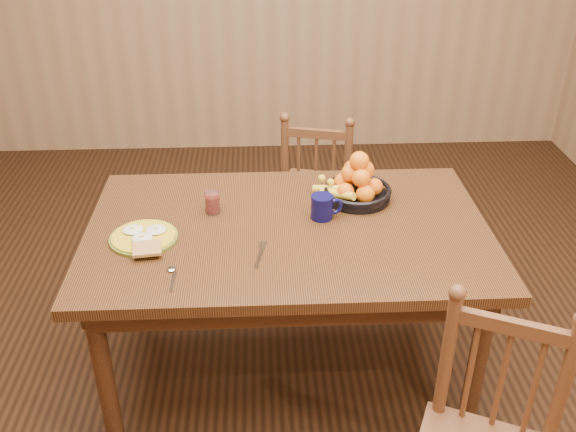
{
  "coord_description": "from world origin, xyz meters",
  "views": [
    {
      "loc": [
        -0.1,
        -2.19,
        2.07
      ],
      "look_at": [
        0.0,
        0.0,
        0.8
      ],
      "focal_mm": 40.0,
      "sensor_mm": 36.0,
      "label": 1
    }
  ],
  "objects_px": {
    "breakfast_plate": "(144,237)",
    "coffee_mug": "(323,207)",
    "chair_far": "(319,189)",
    "fruit_bowl": "(356,185)",
    "dining_table": "(288,245)"
  },
  "relations": [
    {
      "from": "chair_far",
      "to": "breakfast_plate",
      "type": "bearing_deg",
      "value": 66.31
    },
    {
      "from": "chair_far",
      "to": "fruit_bowl",
      "type": "relative_size",
      "value": 2.73
    },
    {
      "from": "coffee_mug",
      "to": "fruit_bowl",
      "type": "height_order",
      "value": "fruit_bowl"
    },
    {
      "from": "breakfast_plate",
      "to": "coffee_mug",
      "type": "distance_m",
      "value": 0.72
    },
    {
      "from": "chair_far",
      "to": "fruit_bowl",
      "type": "xyz_separation_m",
      "value": [
        0.09,
        -0.71,
        0.39
      ]
    },
    {
      "from": "dining_table",
      "to": "breakfast_plate",
      "type": "height_order",
      "value": "breakfast_plate"
    },
    {
      "from": "coffee_mug",
      "to": "dining_table",
      "type": "bearing_deg",
      "value": -155.36
    },
    {
      "from": "dining_table",
      "to": "coffee_mug",
      "type": "xyz_separation_m",
      "value": [
        0.15,
        0.07,
        0.14
      ]
    },
    {
      "from": "chair_far",
      "to": "fruit_bowl",
      "type": "bearing_deg",
      "value": 111.09
    },
    {
      "from": "chair_far",
      "to": "breakfast_plate",
      "type": "xyz_separation_m",
      "value": [
        -0.77,
        -1.0,
        0.33
      ]
    },
    {
      "from": "coffee_mug",
      "to": "fruit_bowl",
      "type": "relative_size",
      "value": 0.41
    },
    {
      "from": "dining_table",
      "to": "coffee_mug",
      "type": "relative_size",
      "value": 12.0
    },
    {
      "from": "chair_far",
      "to": "coffee_mug",
      "type": "distance_m",
      "value": 0.94
    },
    {
      "from": "chair_far",
      "to": "fruit_bowl",
      "type": "distance_m",
      "value": 0.81
    },
    {
      "from": "fruit_bowl",
      "to": "dining_table",
      "type": "bearing_deg",
      "value": -143.57
    }
  ]
}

